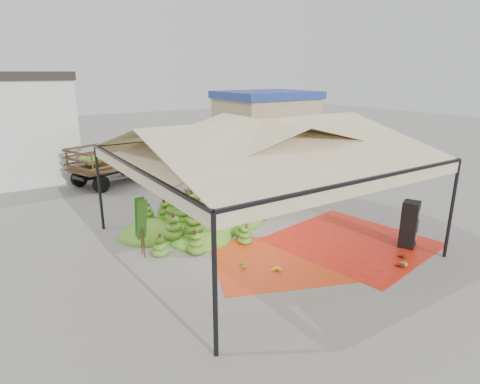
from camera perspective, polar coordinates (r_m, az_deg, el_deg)
ground at (r=13.36m, az=2.85°, el=-7.04°), size 90.00×90.00×0.00m
canopy_tent at (r=12.40m, az=3.07°, el=7.06°), size 8.10×8.10×4.00m
building_tan at (r=28.82m, az=3.71°, el=10.10°), size 6.30×5.30×4.10m
tarp_left at (r=12.16m, az=5.13°, el=-9.57°), size 4.72×4.62×0.01m
tarp_right at (r=13.80m, az=15.61°, el=-6.84°), size 4.99×5.17×0.01m
banana_heap at (r=14.29m, az=-6.06°, el=-2.97°), size 6.29×5.55×1.17m
hand_yellow_a at (r=12.58m, az=21.98°, el=-9.41°), size 0.53×0.49×0.19m
hand_yellow_b at (r=11.40m, az=5.00°, el=-10.94°), size 0.55×0.51×0.20m
hand_red_a at (r=13.06m, az=21.84°, el=-8.44°), size 0.47×0.42×0.18m
hand_red_b at (r=12.45m, az=21.61°, el=-9.68°), size 0.41×0.34×0.18m
hand_green at (r=11.64m, az=0.07°, el=-10.27°), size 0.54×0.51×0.19m
hanging_bunches at (r=14.27m, az=8.45°, el=5.40°), size 4.74×0.24×0.20m
speaker_stack at (r=13.78m, az=22.93°, el=-4.28°), size 0.69×0.66×1.51m
banana_leaves at (r=12.78m, az=-14.16°, el=-8.70°), size 0.96×1.36×3.70m
vendor at (r=14.98m, az=-6.94°, el=-0.45°), size 0.84×0.70×1.98m
truck_left at (r=21.59m, az=-15.22°, el=5.07°), size 6.16×3.92×2.00m
truck_right at (r=22.85m, az=7.02°, el=6.54°), size 6.93×4.09×2.25m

